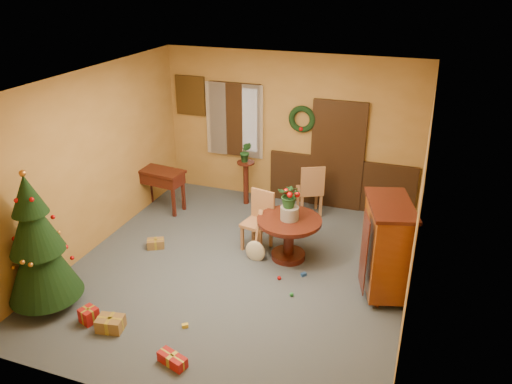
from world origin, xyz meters
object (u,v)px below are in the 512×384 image
at_px(dining_table, 289,231).
at_px(christmas_tree, 37,245).
at_px(chair_near, 259,218).
at_px(sideboard, 386,245).
at_px(writing_desk, 160,180).

bearing_deg(dining_table, christmas_tree, -140.67).
relative_size(chair_near, christmas_tree, 0.49).
distance_m(dining_table, sideboard, 1.58).
bearing_deg(writing_desk, christmas_tree, -90.00).
bearing_deg(dining_table, writing_desk, 162.19).
bearing_deg(christmas_tree, writing_desk, 90.00).
bearing_deg(chair_near, christmas_tree, -131.91).
bearing_deg(christmas_tree, sideboard, 23.99).
height_order(dining_table, sideboard, sideboard).
relative_size(dining_table, christmas_tree, 0.51).
xyz_separation_m(christmas_tree, writing_desk, (0.00, 3.18, -0.34)).
xyz_separation_m(dining_table, christmas_tree, (-2.79, -2.28, 0.47)).
distance_m(christmas_tree, writing_desk, 3.20).
xyz_separation_m(dining_table, chair_near, (-0.56, 0.19, 0.04)).
relative_size(dining_table, sideboard, 0.73).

